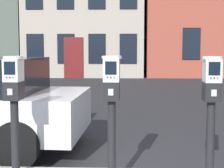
% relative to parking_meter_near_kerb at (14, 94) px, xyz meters
% --- Properties ---
extents(parking_meter_near_kerb, '(0.22, 0.26, 1.35)m').
position_rel_parking_meter_near_kerb_xyz_m(parking_meter_near_kerb, '(0.00, 0.00, 0.00)').
color(parking_meter_near_kerb, black).
rests_on(parking_meter_near_kerb, sidewalk_slab).
extents(parking_meter_twin_adjacent, '(0.22, 0.26, 1.35)m').
position_rel_parking_meter_near_kerb_xyz_m(parking_meter_twin_adjacent, '(1.07, 0.00, 0.00)').
color(parking_meter_twin_adjacent, black).
rests_on(parking_meter_twin_adjacent, sidewalk_slab).
extents(parking_meter_end_of_row, '(0.22, 0.26, 1.35)m').
position_rel_parking_meter_near_kerb_xyz_m(parking_meter_end_of_row, '(2.15, -0.00, -0.00)').
color(parking_meter_end_of_row, black).
rests_on(parking_meter_end_of_row, sidewalk_slab).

